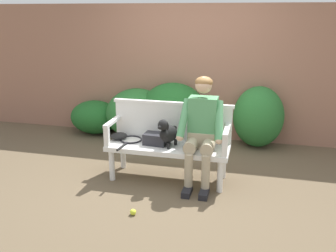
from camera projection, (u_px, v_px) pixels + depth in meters
ground_plane at (168, 178)px, 4.70m from camera, size 40.00×40.00×0.00m
brick_garden_fence at (195, 72)px, 6.08m from camera, size 8.00×0.30×2.17m
hedge_bush_far_left at (258, 117)px, 5.71m from camera, size 0.78×0.75×0.96m
hedge_bush_mid_left at (95, 117)px, 6.38m from camera, size 0.86×0.69×0.58m
hedge_bush_mid_right at (173, 112)px, 5.96m from camera, size 1.10×0.90×0.96m
hedge_bush_far_right at (137, 113)px, 6.13m from camera, size 1.03×1.00×0.83m
garden_bench at (168, 150)px, 4.58m from camera, size 1.52×0.52×0.46m
bench_backrest at (172, 120)px, 4.70m from camera, size 1.56×0.06×0.50m
bench_armrest_left_end at (111, 128)px, 4.58m from camera, size 0.06×0.52×0.28m
bench_armrest_right_end at (226, 137)px, 4.26m from camera, size 0.06×0.52×0.28m
person_seated at (202, 127)px, 4.37m from camera, size 0.56×0.66×1.33m
dog_on_bench at (167, 133)px, 4.46m from camera, size 0.26×0.36×0.37m
tennis_racket at (130, 140)px, 4.71m from camera, size 0.31×0.57×0.03m
baseball_glove at (119, 136)px, 4.76m from camera, size 0.28×0.26×0.09m
sports_bag at (156, 139)px, 4.58m from camera, size 0.29×0.22×0.14m
tennis_ball at (133, 212)px, 3.85m from camera, size 0.07×0.07×0.07m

